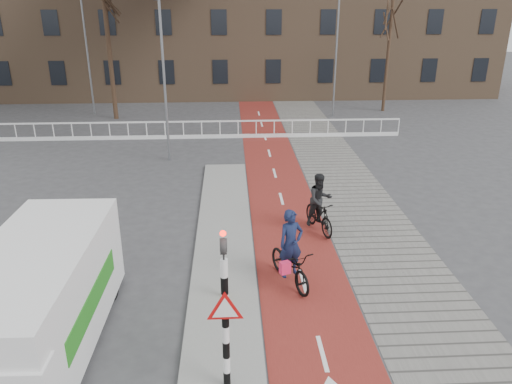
{
  "coord_description": "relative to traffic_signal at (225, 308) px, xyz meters",
  "views": [
    {
      "loc": [
        -0.44,
        -9.84,
        7.39
      ],
      "look_at": [
        0.35,
        5.0,
        1.5
      ],
      "focal_mm": 35.0,
      "sensor_mm": 36.0,
      "label": 1
    }
  ],
  "objects": [
    {
      "name": "cyclist_near",
      "position": [
        1.72,
        3.97,
        -1.26
      ],
      "size": [
        1.44,
        2.22,
        2.16
      ],
      "rotation": [
        0.0,
        0.0,
        0.37
      ],
      "color": "black",
      "rests_on": "bike_lane"
    },
    {
      "name": "curb_island",
      "position": [
        -0.1,
        6.02,
        -1.93
      ],
      "size": [
        1.8,
        16.0,
        0.12
      ],
      "primitive_type": "cube",
      "color": "gray",
      "rests_on": "ground"
    },
    {
      "name": "railing",
      "position": [
        -4.4,
        19.02,
        -1.68
      ],
      "size": [
        28.0,
        0.1,
        0.99
      ],
      "color": "silver",
      "rests_on": "ground"
    },
    {
      "name": "van",
      "position": [
        -4.04,
        1.56,
        -0.7
      ],
      "size": [
        2.38,
        5.72,
        2.44
      ],
      "rotation": [
        0.0,
        0.0,
        -0.02
      ],
      "color": "white",
      "rests_on": "ground"
    },
    {
      "name": "streetlight_left",
      "position": [
        -8.82,
        25.44,
        1.89
      ],
      "size": [
        0.12,
        0.12,
        7.76
      ],
      "primitive_type": "cylinder",
      "color": "slate",
      "rests_on": "ground"
    },
    {
      "name": "tree_right",
      "position": [
        10.62,
        25.43,
        1.59
      ],
      "size": [
        0.21,
        0.21,
        7.16
      ],
      "primitive_type": "cylinder",
      "color": "#322116",
      "rests_on": "ground"
    },
    {
      "name": "cyclist_far",
      "position": [
        3.05,
        7.13,
        -1.15
      ],
      "size": [
        1.07,
        1.96,
        2.02
      ],
      "rotation": [
        0.0,
        0.0,
        0.3
      ],
      "color": "black",
      "rests_on": "bike_lane"
    },
    {
      "name": "bike_lane",
      "position": [
        2.1,
        12.02,
        -1.98
      ],
      "size": [
        2.5,
        60.0,
        0.01
      ],
      "primitive_type": "cube",
      "color": "maroon",
      "rests_on": "ground"
    },
    {
      "name": "streetlight_near",
      "position": [
        -2.77,
        15.16,
        1.7
      ],
      "size": [
        0.12,
        0.12,
        7.38
      ],
      "primitive_type": "cylinder",
      "color": "slate",
      "rests_on": "ground"
    },
    {
      "name": "bollard",
      "position": [
        -0.08,
        3.21,
        -1.52
      ],
      "size": [
        0.12,
        0.12,
        0.71
      ],
      "primitive_type": "cylinder",
      "color": "yellow",
      "rests_on": "curb_island"
    },
    {
      "name": "ground",
      "position": [
        0.6,
        2.02,
        -1.99
      ],
      "size": [
        120.0,
        120.0,
        0.0
      ],
      "primitive_type": "plane",
      "color": "#38383A",
      "rests_on": "ground"
    },
    {
      "name": "traffic_signal",
      "position": [
        0.0,
        0.0,
        0.0
      ],
      "size": [
        0.8,
        0.8,
        3.68
      ],
      "color": "black",
      "rests_on": "curb_island"
    },
    {
      "name": "streetlight_right",
      "position": [
        6.85,
        23.9,
        1.98
      ],
      "size": [
        0.12,
        0.12,
        7.93
      ],
      "primitive_type": "cylinder",
      "color": "slate",
      "rests_on": "ground"
    },
    {
      "name": "tree_mid",
      "position": [
        -7.11,
        24.06,
        2.29
      ],
      "size": [
        0.28,
        0.28,
        8.56
      ],
      "primitive_type": "cylinder",
      "color": "#322116",
      "rests_on": "ground"
    },
    {
      "name": "sidewalk",
      "position": [
        4.9,
        12.02,
        -1.98
      ],
      "size": [
        3.0,
        60.0,
        0.01
      ],
      "primitive_type": "cube",
      "color": "slate",
      "rests_on": "ground"
    }
  ]
}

